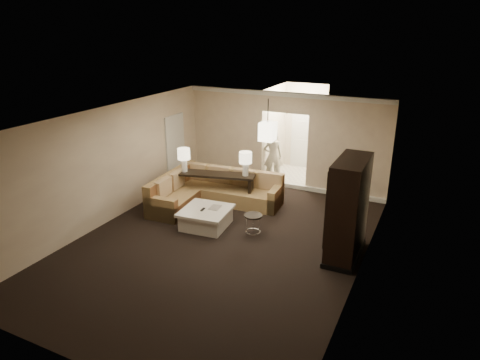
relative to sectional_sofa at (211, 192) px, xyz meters
The scene contains 19 objects.
ground 2.27m from the sectional_sofa, 55.78° to the right, with size 8.00×8.00×0.00m, color black.
wall_back 2.70m from the sectional_sofa, 59.46° to the left, with size 6.00×0.04×2.80m, color beige.
wall_front 6.08m from the sectional_sofa, 77.83° to the right, with size 6.00×0.04×2.80m, color beige.
wall_left 2.75m from the sectional_sofa, 133.06° to the right, with size 0.04×8.00×2.80m, color beige.
wall_right 4.77m from the sectional_sofa, 23.55° to the right, with size 0.04×8.00×2.80m, color beige.
ceiling 3.32m from the sectional_sofa, 55.78° to the right, with size 6.00×8.00×0.02m, color white.
crown_molding 3.41m from the sectional_sofa, 58.86° to the left, with size 6.00×0.10×0.12m, color silver.
baseboard 2.46m from the sectional_sofa, 58.86° to the left, with size 6.00×0.10×0.12m, color silver.
side_door 2.07m from the sectional_sofa, 151.10° to the left, with size 0.05×0.90×2.10m, color silver.
foyer 3.83m from the sectional_sofa, 70.06° to the left, with size 1.44×2.02×2.80m.
sectional_sofa is the anchor object (origin of this frame).
coffee_table 1.36m from the sectional_sofa, 65.19° to the right, with size 1.20×1.20×0.46m.
console_table 0.21m from the sectional_sofa, 68.93° to the left, with size 2.22×1.01×0.84m.
armoire 4.07m from the sectional_sofa, 16.53° to the right, with size 0.63×1.47×2.11m.
drink_table 2.12m from the sectional_sofa, 33.44° to the right, with size 0.41×0.41×0.52m.
table_lamp_left 1.18m from the sectional_sofa, behind, with size 0.33×0.33×0.64m.
table_lamp_right 1.30m from the sectional_sofa, 21.94° to the left, with size 0.33×0.33×0.64m.
pendant_light 2.21m from the sectional_sofa, 33.67° to the left, with size 0.38×0.38×1.09m.
person 2.62m from the sectional_sofa, 71.57° to the left, with size 0.62×0.42×1.73m, color beige.
Camera 1 is at (4.07, -7.36, 4.59)m, focal length 32.00 mm.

